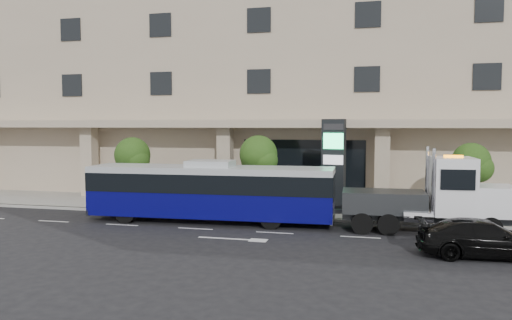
% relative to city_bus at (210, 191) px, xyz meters
% --- Properties ---
extents(ground, '(120.00, 120.00, 0.00)m').
position_rel_city_bus_xyz_m(ground, '(3.81, -0.28, -1.66)').
color(ground, black).
rests_on(ground, ground).
extents(sidewalk, '(120.00, 6.00, 0.15)m').
position_rel_city_bus_xyz_m(sidewalk, '(3.81, 4.72, -1.59)').
color(sidewalk, gray).
rests_on(sidewalk, ground).
extents(curb, '(120.00, 0.30, 0.15)m').
position_rel_city_bus_xyz_m(curb, '(3.81, 1.72, -1.59)').
color(curb, gray).
rests_on(curb, ground).
extents(convention_center, '(60.00, 17.60, 20.00)m').
position_rel_city_bus_xyz_m(convention_center, '(3.81, 15.15, 8.31)').
color(convention_center, tan).
rests_on(convention_center, ground).
extents(tree_left, '(2.27, 2.20, 4.22)m').
position_rel_city_bus_xyz_m(tree_left, '(-6.16, 3.32, 1.45)').
color(tree_left, '#422B19').
rests_on(tree_left, sidewalk).
extents(tree_mid, '(2.28, 2.20, 4.38)m').
position_rel_city_bus_xyz_m(tree_mid, '(1.84, 3.32, 1.60)').
color(tree_mid, '#422B19').
rests_on(tree_mid, sidewalk).
extents(tree_right, '(2.10, 2.00, 4.04)m').
position_rel_city_bus_xyz_m(tree_right, '(13.34, 3.32, 1.37)').
color(tree_right, '#422B19').
rests_on(tree_right, sidewalk).
extents(city_bus, '(12.99, 3.22, 3.27)m').
position_rel_city_bus_xyz_m(city_bus, '(0.00, 0.00, 0.00)').
color(city_bus, black).
rests_on(city_bus, ground).
extents(tow_truck, '(8.95, 2.54, 4.07)m').
position_rel_city_bus_xyz_m(tow_truck, '(11.18, 0.04, 0.01)').
color(tow_truck, '#2D3033').
rests_on(tow_truck, ground).
extents(black_sedan, '(5.19, 2.46, 1.46)m').
position_rel_city_bus_xyz_m(black_sedan, '(12.57, -4.12, -0.93)').
color(black_sedan, black).
rests_on(black_sedan, ground).
extents(signage_pylon, '(1.39, 0.77, 5.31)m').
position_rel_city_bus_xyz_m(signage_pylon, '(6.09, 3.79, 1.19)').
color(signage_pylon, black).
rests_on(signage_pylon, sidewalk).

